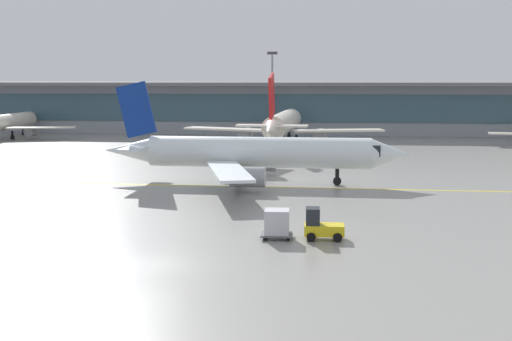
{
  "coord_description": "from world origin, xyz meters",
  "views": [
    {
      "loc": [
        9.75,
        -36.5,
        10.61
      ],
      "look_at": [
        3.71,
        17.85,
        3.0
      ],
      "focal_mm": 47.37,
      "sensor_mm": 36.0,
      "label": 1
    }
  ],
  "objects_px": {
    "baggage_tug": "(321,226)",
    "apron_light_mast_1": "(272,90)",
    "taxiing_regional_jet": "(255,153)",
    "gate_airplane_1": "(283,124)",
    "gate_airplane_0": "(5,123)",
    "cargo_dolly_lead": "(277,223)"
  },
  "relations": [
    {
      "from": "taxiing_regional_jet",
      "to": "apron_light_mast_1",
      "type": "relative_size",
      "value": 2.05
    },
    {
      "from": "gate_airplane_1",
      "to": "cargo_dolly_lead",
      "type": "bearing_deg",
      "value": -173.62
    },
    {
      "from": "gate_airplane_0",
      "to": "taxiing_regional_jet",
      "type": "distance_m",
      "value": 65.76
    },
    {
      "from": "gate_airplane_0",
      "to": "gate_airplane_1",
      "type": "bearing_deg",
      "value": -98.0
    },
    {
      "from": "apron_light_mast_1",
      "to": "gate_airplane_1",
      "type": "bearing_deg",
      "value": -78.7
    },
    {
      "from": "taxiing_regional_jet",
      "to": "baggage_tug",
      "type": "distance_m",
      "value": 23.91
    },
    {
      "from": "gate_airplane_0",
      "to": "apron_light_mast_1",
      "type": "xyz_separation_m",
      "value": [
        45.48,
        9.32,
        5.46
      ]
    },
    {
      "from": "gate_airplane_1",
      "to": "apron_light_mast_1",
      "type": "height_order",
      "value": "apron_light_mast_1"
    },
    {
      "from": "gate_airplane_0",
      "to": "cargo_dolly_lead",
      "type": "distance_m",
      "value": 85.39
    },
    {
      "from": "baggage_tug",
      "to": "apron_light_mast_1",
      "type": "distance_m",
      "value": 77.5
    },
    {
      "from": "taxiing_regional_jet",
      "to": "gate_airplane_1",
      "type": "bearing_deg",
      "value": 90.64
    },
    {
      "from": "gate_airplane_1",
      "to": "cargo_dolly_lead",
      "type": "xyz_separation_m",
      "value": [
        3.98,
        -61.49,
        -2.29
      ]
    },
    {
      "from": "gate_airplane_0",
      "to": "apron_light_mast_1",
      "type": "bearing_deg",
      "value": -79.56
    },
    {
      "from": "gate_airplane_0",
      "to": "cargo_dolly_lead",
      "type": "height_order",
      "value": "gate_airplane_0"
    },
    {
      "from": "taxiing_regional_jet",
      "to": "baggage_tug",
      "type": "bearing_deg",
      "value": -72.6
    },
    {
      "from": "gate_airplane_1",
      "to": "taxiing_regional_jet",
      "type": "height_order",
      "value": "gate_airplane_1"
    },
    {
      "from": "taxiing_regional_jet",
      "to": "cargo_dolly_lead",
      "type": "height_order",
      "value": "taxiing_regional_jet"
    },
    {
      "from": "baggage_tug",
      "to": "apron_light_mast_1",
      "type": "height_order",
      "value": "apron_light_mast_1"
    },
    {
      "from": "gate_airplane_0",
      "to": "gate_airplane_1",
      "type": "distance_m",
      "value": 48.86
    },
    {
      "from": "cargo_dolly_lead",
      "to": "apron_light_mast_1",
      "type": "relative_size",
      "value": 0.14
    },
    {
      "from": "gate_airplane_1",
      "to": "apron_light_mast_1",
      "type": "relative_size",
      "value": 2.25
    },
    {
      "from": "baggage_tug",
      "to": "gate_airplane_1",
      "type": "bearing_deg",
      "value": 93.92
    }
  ]
}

